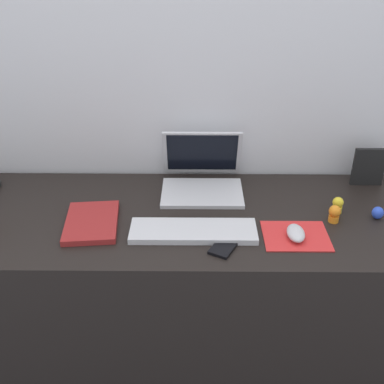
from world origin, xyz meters
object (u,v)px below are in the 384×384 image
(laptop, at_px, (202,175))
(cell_phone, at_px, (226,245))
(toy_figurine_blue, at_px, (378,213))
(picture_frame, at_px, (369,167))
(notebook_pad, at_px, (92,222))
(toy_figurine_orange, at_px, (334,213))
(keyboard, at_px, (193,231))
(mouse, at_px, (296,233))
(toy_figurine_yellow, at_px, (338,205))

(laptop, xyz_separation_m, cell_phone, (0.07, -0.38, -0.05))
(toy_figurine_blue, bearing_deg, picture_frame, 81.31)
(cell_phone, relative_size, toy_figurine_blue, 2.95)
(laptop, bearing_deg, cell_phone, -79.65)
(notebook_pad, distance_m, toy_figurine_orange, 0.81)
(notebook_pad, bearing_deg, keyboard, -13.80)
(mouse, height_order, toy_figurine_orange, toy_figurine_orange)
(picture_frame, relative_size, toy_figurine_yellow, 2.53)
(mouse, height_order, toy_figurine_yellow, toy_figurine_yellow)
(laptop, height_order, cell_phone, laptop)
(keyboard, relative_size, mouse, 4.27)
(keyboard, relative_size, notebook_pad, 1.71)
(laptop, bearing_deg, toy_figurine_yellow, -21.15)
(keyboard, relative_size, picture_frame, 2.73)
(laptop, relative_size, mouse, 3.12)
(cell_phone, relative_size, notebook_pad, 0.53)
(cell_phone, bearing_deg, mouse, 38.77)
(keyboard, relative_size, toy_figurine_blue, 9.45)
(laptop, relative_size, picture_frame, 2.00)
(cell_phone, relative_size, picture_frame, 0.85)
(cell_phone, height_order, toy_figurine_yellow, toy_figurine_yellow)
(laptop, distance_m, picture_frame, 0.63)
(picture_frame, bearing_deg, notebook_pad, -163.74)
(toy_figurine_orange, height_order, toy_figurine_yellow, toy_figurine_orange)
(laptop, bearing_deg, keyboard, -95.61)
(keyboard, xyz_separation_m, picture_frame, (0.66, 0.34, 0.06))
(laptop, distance_m, keyboard, 0.32)
(toy_figurine_orange, bearing_deg, picture_frame, 54.20)
(toy_figurine_blue, bearing_deg, toy_figurine_orange, -171.91)
(mouse, xyz_separation_m, notebook_pad, (-0.67, 0.07, -0.01))
(toy_figurine_orange, xyz_separation_m, toy_figurine_blue, (0.15, 0.02, -0.01))
(notebook_pad, distance_m, toy_figurine_yellow, 0.84)
(cell_phone, xyz_separation_m, toy_figurine_yellow, (0.40, 0.20, 0.03))
(cell_phone, distance_m, picture_frame, 0.70)
(laptop, distance_m, toy_figurine_blue, 0.64)
(cell_phone, distance_m, notebook_pad, 0.46)
(cell_phone, height_order, toy_figurine_orange, toy_figurine_orange)
(picture_frame, distance_m, toy_figurine_orange, 0.33)
(laptop, distance_m, toy_figurine_yellow, 0.50)
(keyboard, distance_m, notebook_pad, 0.34)
(mouse, height_order, toy_figurine_blue, toy_figurine_blue)
(mouse, bearing_deg, notebook_pad, 173.68)
(keyboard, xyz_separation_m, toy_figurine_blue, (0.63, 0.10, 0.01))
(toy_figurine_yellow, bearing_deg, picture_frame, 51.41)
(cell_phone, bearing_deg, notebook_pad, -166.93)
(cell_phone, height_order, toy_figurine_blue, toy_figurine_blue)
(laptop, relative_size, keyboard, 0.73)
(laptop, relative_size, notebook_pad, 1.25)
(toy_figurine_orange, height_order, toy_figurine_blue, toy_figurine_orange)
(toy_figurine_yellow, xyz_separation_m, toy_figurine_blue, (0.13, -0.04, -0.01))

